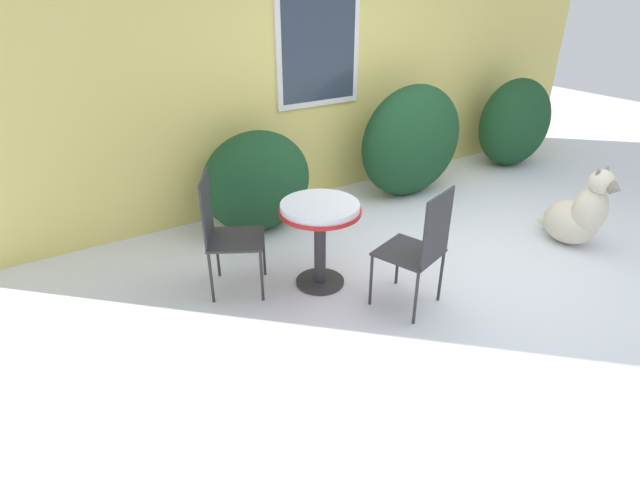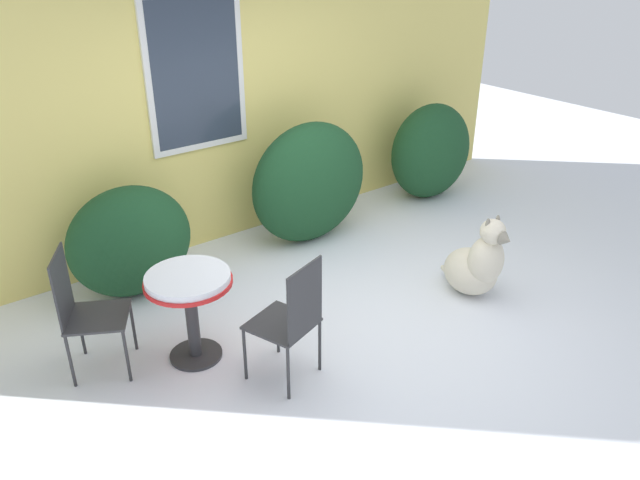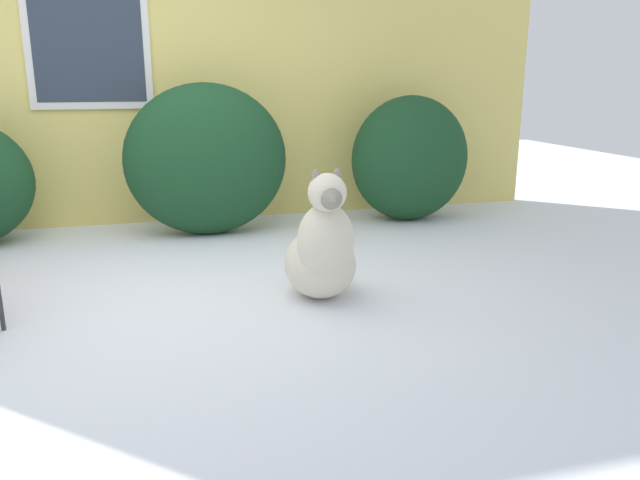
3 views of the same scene
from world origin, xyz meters
name	(u,v)px [view 1 (image 1 of 3)]	position (x,y,z in m)	size (l,w,h in m)	color
ground_plane	(471,263)	(0.00, 0.00, 0.00)	(16.00, 16.00, 0.00)	white
house_wall	(337,72)	(-0.01, 2.20, 1.38)	(8.00, 0.10, 2.71)	#E5D16B
shrub_left	(257,182)	(-1.31, 1.68, 0.51)	(1.12, 0.75, 1.02)	#194223
shrub_middle	(412,142)	(0.62, 1.57, 0.64)	(1.36, 0.63, 1.28)	#194223
shrub_right	(515,123)	(2.50, 1.63, 0.58)	(1.12, 0.73, 1.16)	#194223
patio_table	(320,222)	(-1.34, 0.46, 0.58)	(0.66, 0.66, 0.73)	#2D2D30
patio_chair_near_table	(225,230)	(-2.02, 0.80, 0.54)	(0.59, 0.59, 0.99)	#2D2D30
patio_chair_far_side	(420,246)	(-0.90, -0.23, 0.54)	(0.54, 0.54, 0.99)	#2D2D30
dog	(578,216)	(1.11, -0.27, 0.30)	(0.47, 0.75, 0.82)	beige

